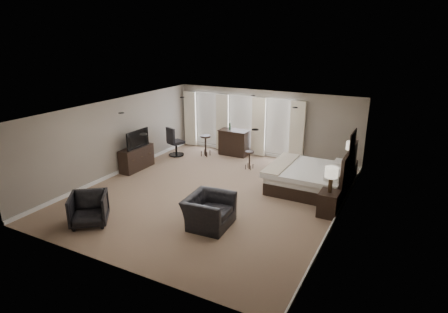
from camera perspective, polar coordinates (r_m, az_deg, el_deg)
The scene contains 16 objects.
room at distance 11.08m, azimuth -1.88°, elevation 0.56°, with size 7.60×8.60×2.64m.
window_bay at distance 15.07m, azimuth 2.53°, elevation 4.97°, with size 5.25×0.20×2.30m.
bed at distance 11.81m, azimuth 13.16°, elevation -1.65°, with size 2.34×2.23×1.49m, color silver.
nightstand_near at distance 10.47m, azimuth 15.64°, elevation -6.92°, with size 0.50×0.61×0.67m, color black.
nightstand_far at distance 13.13m, azimuth 18.43°, elevation -2.03°, with size 0.48×0.59×0.64m, color black.
lamp_near at distance 10.20m, azimuth 15.96°, elevation -3.44°, with size 0.34×0.34×0.70m, color beige.
lamp_far at distance 12.93m, azimuth 18.73°, elevation 0.71°, with size 0.33×0.33×0.68m, color beige.
wall_art at distance 11.30m, azimuth 19.01°, elevation 2.29°, with size 0.04×0.96×0.56m, color slate.
dresser at distance 13.75m, azimuth -13.15°, elevation -0.25°, with size 0.46×1.42×0.82m, color black.
tv at distance 13.61m, azimuth -13.30°, elevation 1.68°, with size 1.10×0.64×0.14m, color black.
armchair_near at distance 9.51m, azimuth -2.31°, elevation -7.56°, with size 1.21×0.79×1.06m, color black.
armchair_far at distance 10.19m, azimuth -19.92°, elevation -7.33°, with size 0.89×0.83×0.91m, color black.
bar_counter at distance 14.96m, azimuth 1.54°, elevation 2.16°, with size 1.18×0.61×1.03m, color black.
bar_stool_left at distance 14.84m, azimuth -2.82°, elevation 1.64°, with size 0.40×0.40×0.84m, color black.
bar_stool_right at distance 13.45m, azimuth 3.90°, elevation -0.56°, with size 0.32×0.32×0.67m, color black.
desk_chair at distance 14.96m, azimuth -7.33°, elevation 2.31°, with size 0.60×0.60×1.18m, color black.
Camera 1 is at (5.22, -9.16, 4.68)m, focal length 30.00 mm.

